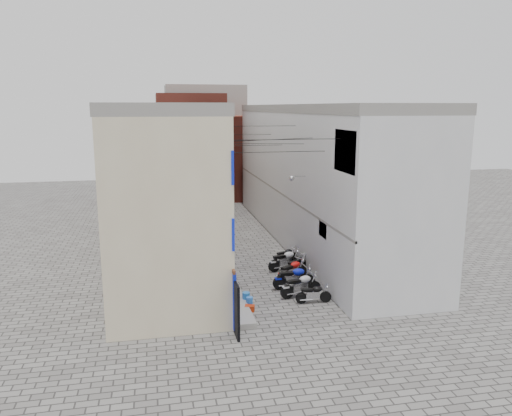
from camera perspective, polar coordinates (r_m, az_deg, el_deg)
ground at (r=21.17m, az=4.49°, el=-13.25°), size 90.00×90.00×0.00m
plinth at (r=32.80m, az=-5.31°, el=-3.98°), size 0.90×26.00×0.25m
building_left at (r=31.69m, az=-10.73°, el=3.40°), size 5.10×27.00×9.00m
building_right at (r=33.41m, az=6.67°, el=3.94°), size 5.94×26.00×9.00m
building_far_brick_left at (r=46.73m, az=-7.45°, el=6.67°), size 6.00×6.00×10.00m
building_far_brick_right at (r=49.41m, az=-1.78°, el=5.85°), size 5.00×6.00×8.00m
building_far_concrete at (r=52.83m, az=-5.79°, el=7.80°), size 8.00×5.00×11.00m
far_shopfront at (r=44.64m, az=-4.49°, el=1.59°), size 2.00×0.30×2.40m
overhead_wires at (r=26.70m, az=0.14°, el=7.79°), size 5.80×13.02×1.32m
motorcycle_a at (r=23.32m, az=6.60°, el=-9.61°), size 1.71×0.66×0.97m
motorcycle_b at (r=23.97m, az=5.14°, el=-8.66°), size 2.20×1.08×1.22m
motorcycle_c at (r=24.91m, az=4.36°, el=-7.82°), size 2.19×0.78×1.25m
motorcycle_d at (r=25.99m, az=4.17°, el=-7.03°), size 2.14×1.63×1.21m
motorcycle_e at (r=27.04m, az=4.72°, el=-6.40°), size 1.90×1.67×1.12m
motorcycle_f at (r=27.66m, az=3.39°, el=-5.85°), size 2.22×1.26×1.23m
motorcycle_g at (r=28.81m, az=3.44°, el=-5.37°), size 1.80×1.19×1.00m
person_a at (r=24.74m, az=-2.93°, el=-7.06°), size 0.41×0.57×1.47m
person_b at (r=27.21m, az=-3.27°, el=-5.07°), size 0.97×1.04×1.71m
water_jug_near at (r=22.79m, az=-0.74°, el=-10.71°), size 0.40×0.40×0.48m
water_jug_far at (r=23.15m, az=-1.14°, el=-10.25°), size 0.39×0.39×0.55m
red_crate at (r=22.43m, az=-0.73°, el=-11.38°), size 0.49×0.43×0.26m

